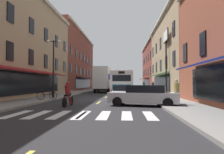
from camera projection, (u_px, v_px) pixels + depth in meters
ground_plane at (103, 100)px, 19.88m from camera, size 34.80×80.00×0.10m
lane_centre_dashes at (103, 99)px, 19.64m from camera, size 0.14×73.90×0.01m
crosswalk_near at (82, 115)px, 9.91m from camera, size 7.10×2.80×0.01m
sidewalk_left at (45, 98)px, 20.25m from camera, size 3.00×80.00×0.14m
sidewalk_right at (164, 99)px, 19.52m from camera, size 3.00×80.00×0.14m
storefront_row_right at (223, 40)px, 19.04m from camera, size 9.44×79.90×12.16m
billboard_sign at (166, 47)px, 24.13m from camera, size 0.40×2.38×7.80m
transit_bus at (123, 83)px, 28.14m from camera, size 2.87×11.92×3.10m
box_truck at (102, 80)px, 34.64m from camera, size 2.49×7.13×4.27m
sedan_near at (144, 95)px, 13.83m from camera, size 4.93×2.73×1.42m
sedan_mid at (122, 92)px, 18.87m from camera, size 1.97×4.55×1.39m
sedan_far at (107, 87)px, 44.22m from camera, size 2.07×4.36×1.42m
motorcycle_rider at (68, 96)px, 13.72m from camera, size 0.62×2.07×1.66m
bicycle_near at (47, 95)px, 17.49m from camera, size 1.68×0.56×0.91m
pedestrian_near at (153, 87)px, 26.58m from camera, size 0.45×0.52×1.72m
pedestrian_mid at (144, 87)px, 31.76m from camera, size 0.36×0.36×1.76m
pedestrian_far at (176, 92)px, 13.41m from camera, size 0.36×0.36×1.68m
street_lamp_twin at (53, 66)px, 20.04m from camera, size 1.42×0.32×5.76m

